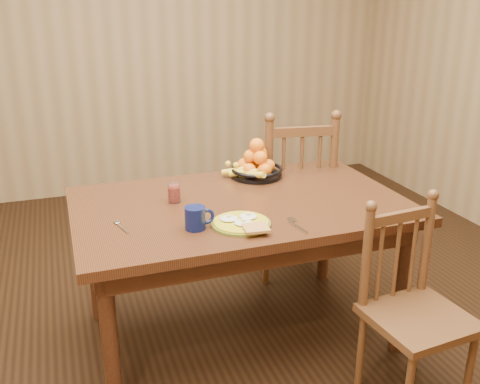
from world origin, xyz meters
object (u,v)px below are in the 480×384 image
object	(u,v)px
dining_table	(240,218)
chair_near	(413,310)
coffee_mug	(196,218)
chair_far	(292,196)
fruit_bowl	(256,166)
breakfast_plate	(242,223)

from	to	relation	value
dining_table	chair_near	size ratio (longest dim) A/B	1.80
coffee_mug	chair_far	bearing A→B (deg)	44.02
chair_near	dining_table	bearing A→B (deg)	123.41
dining_table	chair_near	bearing A→B (deg)	-51.46
chair_near	fruit_bowl	size ratio (longest dim) A/B	2.74
dining_table	fruit_bowl	xyz separation A→B (m)	(0.21, 0.33, 0.15)
dining_table	chair_far	xyz separation A→B (m)	(0.54, 0.56, -0.15)
chair_near	breakfast_plate	bearing A→B (deg)	142.07
breakfast_plate	chair_far	bearing A→B (deg)	52.82
dining_table	fruit_bowl	distance (m)	0.42
chair_near	breakfast_plate	distance (m)	0.82
breakfast_plate	chair_near	bearing A→B (deg)	-32.80
chair_near	coffee_mug	size ratio (longest dim) A/B	6.65
fruit_bowl	chair_near	bearing A→B (deg)	-71.62
chair_far	breakfast_plate	world-z (taller)	chair_far
chair_far	fruit_bowl	world-z (taller)	chair_far
coffee_mug	fruit_bowl	world-z (taller)	fruit_bowl
breakfast_plate	coffee_mug	xyz separation A→B (m)	(-0.20, 0.03, 0.04)
chair_far	breakfast_plate	size ratio (longest dim) A/B	3.62
chair_near	fruit_bowl	world-z (taller)	fruit_bowl
fruit_bowl	breakfast_plate	bearing A→B (deg)	-115.90
coffee_mug	dining_table	bearing A→B (deg)	40.71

